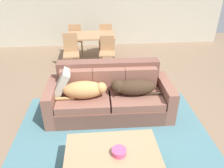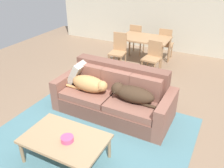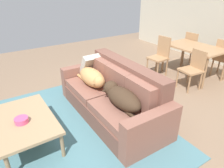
% 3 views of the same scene
% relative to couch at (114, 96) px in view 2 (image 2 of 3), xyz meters
% --- Properties ---
extents(ground_plane, '(10.00, 10.00, 0.00)m').
position_rel_couch_xyz_m(ground_plane, '(0.08, -0.05, -0.34)').
color(ground_plane, '#826850').
extents(back_partition, '(8.00, 0.12, 2.70)m').
position_rel_couch_xyz_m(back_partition, '(0.08, 3.95, 1.01)').
color(back_partition, beige).
rests_on(back_partition, ground).
extents(area_rug, '(3.18, 2.71, 0.01)m').
position_rel_couch_xyz_m(area_rug, '(-0.00, -0.82, -0.34)').
color(area_rug, slate).
rests_on(area_rug, ground).
extents(couch, '(2.22, 0.96, 0.91)m').
position_rel_couch_xyz_m(couch, '(0.00, 0.00, 0.00)').
color(couch, brown).
rests_on(couch, ground).
extents(dog_on_left_cushion, '(0.87, 0.34, 0.30)m').
position_rel_couch_xyz_m(dog_on_left_cushion, '(-0.42, -0.17, 0.24)').
color(dog_on_left_cushion, tan).
rests_on(dog_on_left_cushion, couch).
extents(dog_on_right_cushion, '(0.91, 0.36, 0.29)m').
position_rel_couch_xyz_m(dog_on_right_cushion, '(0.39, -0.14, 0.23)').
color(dog_on_right_cushion, '#3A291B').
rests_on(dog_on_right_cushion, couch).
extents(throw_pillow_by_left_arm, '(0.35, 0.48, 0.47)m').
position_rel_couch_xyz_m(throw_pillow_by_left_arm, '(-0.83, 0.06, 0.30)').
color(throw_pillow_by_left_arm, '#B3AD9D').
rests_on(throw_pillow_by_left_arm, couch).
extents(coffee_table, '(1.17, 0.75, 0.42)m').
position_rel_couch_xyz_m(coffee_table, '(-0.07, -1.45, 0.04)').
color(coffee_table, tan).
rests_on(coffee_table, ground).
extents(bowl_on_coffee_table, '(0.18, 0.18, 0.07)m').
position_rel_couch_xyz_m(bowl_on_coffee_table, '(0.01, -1.48, 0.11)').
color(bowl_on_coffee_table, '#EA4C7F').
rests_on(bowl_on_coffee_table, coffee_table).
extents(dining_table, '(1.30, 0.84, 0.75)m').
position_rel_couch_xyz_m(dining_table, '(-0.32, 2.52, 0.34)').
color(dining_table, '#A87D54').
rests_on(dining_table, ground).
extents(dining_chair_near_left, '(0.43, 0.43, 0.95)m').
position_rel_couch_xyz_m(dining_chair_near_left, '(-0.83, 1.92, 0.18)').
color(dining_chair_near_left, '#A87D54').
rests_on(dining_chair_near_left, ground).
extents(dining_chair_near_right, '(0.44, 0.44, 0.85)m').
position_rel_couch_xyz_m(dining_chair_near_right, '(0.09, 1.98, 0.13)').
color(dining_chair_near_right, '#A87D54').
rests_on(dining_chair_near_right, ground).
extents(dining_chair_far_left, '(0.41, 0.41, 0.93)m').
position_rel_couch_xyz_m(dining_chair_far_left, '(-0.78, 3.08, 0.16)').
color(dining_chair_far_left, '#A87D54').
rests_on(dining_chair_far_left, ground).
extents(dining_chair_far_right, '(0.42, 0.42, 0.93)m').
position_rel_couch_xyz_m(dining_chair_far_right, '(0.11, 3.07, 0.17)').
color(dining_chair_far_right, '#A87D54').
rests_on(dining_chair_far_right, ground).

